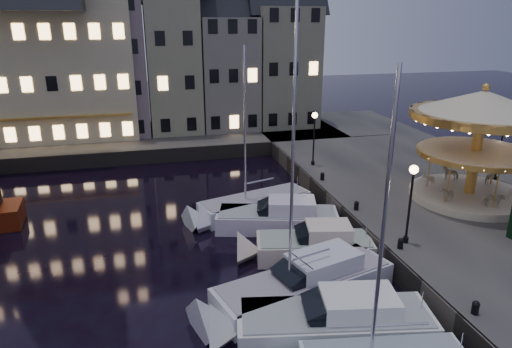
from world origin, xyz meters
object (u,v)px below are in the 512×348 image
object	(u,v)px
motorboat_b	(324,323)
motorboat_c	(298,286)
bollard_b	(401,243)
bollard_c	(356,205)
bollard_d	(322,176)
carousel	(480,125)
streetlamp_b	(411,193)
streetlamp_d	(501,143)
streetlamp_c	(314,131)
motorboat_d	(306,247)
bollard_a	(476,307)
motorboat_f	(248,207)
motorboat_e	(270,219)

from	to	relation	value
motorboat_b	motorboat_c	xyz separation A→B (m)	(-0.19, 2.73, 0.04)
bollard_b	motorboat_b	xyz separation A→B (m)	(-5.56, -3.85, -0.96)
bollard_c	motorboat_b	distance (m)	10.50
bollard_c	bollard_d	bearing A→B (deg)	90.00
motorboat_b	carousel	size ratio (longest dim) A/B	1.07
bollard_c	bollard_b	bearing A→B (deg)	-90.00
streetlamp_b	motorboat_c	size ratio (longest dim) A/B	0.32
streetlamp_b	streetlamp_d	size ratio (longest dim) A/B	1.00
streetlamp_c	bollard_b	world-z (taller)	streetlamp_c
streetlamp_c	motorboat_d	size ratio (longest dim) A/B	0.57
streetlamp_c	bollard_a	distance (m)	19.66
bollard_b	bollard_a	bearing A→B (deg)	-90.00
bollard_d	motorboat_f	bearing A→B (deg)	-163.26
bollard_a	motorboat_e	distance (m)	12.89
motorboat_c	carousel	size ratio (longest dim) A/B	1.54
bollard_a	streetlamp_b	bearing A→B (deg)	84.29
streetlamp_b	motorboat_e	world-z (taller)	streetlamp_b
streetlamp_b	motorboat_c	xyz separation A→B (m)	(-6.36, -1.61, -3.34)
streetlamp_d	motorboat_f	size ratio (longest dim) A/B	0.37
streetlamp_b	bollard_b	distance (m)	2.54
motorboat_c	motorboat_e	size ratio (longest dim) A/B	1.53
bollard_d	bollard_b	bearing A→B (deg)	-90.00
streetlamp_d	bollard_b	distance (m)	14.27
streetlamp_d	bollard_c	size ratio (longest dim) A/B	7.32
motorboat_e	motorboat_c	bearing A→B (deg)	-95.87
bollard_c	bollard_d	distance (m)	5.50
bollard_b	motorboat_e	world-z (taller)	motorboat_e
bollard_b	motorboat_e	distance (m)	8.13
bollard_a	motorboat_e	xyz separation A→B (m)	(-4.99, 11.84, -0.96)
streetlamp_c	motorboat_e	distance (m)	10.06
bollard_d	bollard_c	bearing A→B (deg)	-90.00
motorboat_b	carousel	world-z (taller)	carousel
streetlamp_c	motorboat_c	bearing A→B (deg)	-112.81
bollard_b	bollard_d	size ratio (longest dim) A/B	1.00
bollard_a	bollard_d	bearing A→B (deg)	90.00
motorboat_b	motorboat_e	size ratio (longest dim) A/B	1.06
bollard_b	motorboat_b	world-z (taller)	motorboat_b
motorboat_e	motorboat_b	bearing A→B (deg)	-93.23
motorboat_b	motorboat_c	bearing A→B (deg)	94.01
bollard_a	bollard_b	size ratio (longest dim) A/B	1.00
motorboat_f	streetlamp_b	bearing A→B (deg)	-51.92
bollard_a	bollard_c	xyz separation A→B (m)	(0.00, 10.50, 0.00)
bollard_c	motorboat_f	size ratio (longest dim) A/B	0.05
motorboat_d	motorboat_b	bearing A→B (deg)	-103.36
bollard_c	motorboat_c	distance (m)	8.45
streetlamp_d	carousel	distance (m)	5.31
streetlamp_b	motorboat_e	size ratio (longest dim) A/B	0.50
streetlamp_b	bollard_c	bearing A→B (deg)	97.59
bollard_d	motorboat_c	xyz separation A→B (m)	(-5.76, -11.61, -0.92)
streetlamp_c	motorboat_c	world-z (taller)	motorboat_c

